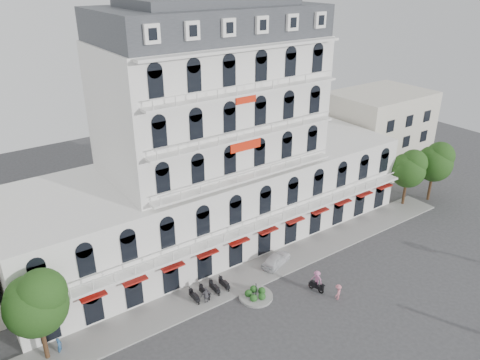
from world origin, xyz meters
name	(u,v)px	position (x,y,z in m)	size (l,w,h in m)	color
ground	(324,321)	(0.00, 0.00, 0.00)	(120.00, 120.00, 0.00)	#38383A
sidewalk	(262,270)	(0.00, 9.00, 0.08)	(53.00, 4.00, 0.16)	gray
main_building	(212,154)	(0.00, 18.00, 9.96)	(45.00, 15.00, 25.80)	silver
flank_building_east	(378,132)	(30.00, 20.00, 6.00)	(14.00, 10.00, 12.00)	beige
traffic_island	(256,295)	(-3.00, 6.00, 0.26)	(3.20, 3.20, 1.60)	gray
parked_scooter_row	(210,295)	(-6.35, 8.80, 0.00)	(4.40, 1.80, 1.10)	black
tree_west_inner	(36,301)	(-20.95, 9.48, 5.68)	(4.76, 4.76, 8.25)	#382314
tree_east_inner	(409,168)	(24.05, 9.98, 5.21)	(4.40, 4.37, 7.57)	#382314
tree_east_outer	(435,161)	(28.05, 8.98, 5.55)	(4.65, 4.65, 8.05)	#382314
parked_car	(276,259)	(1.92, 9.02, 0.66)	(1.57, 3.90, 1.33)	white
rider_center	(317,280)	(2.31, 3.48, 1.19)	(0.92, 1.68, 2.25)	black
pedestrian_mid	(206,296)	(-7.23, 7.96, 0.88)	(1.03, 0.43, 1.76)	#59575F
pedestrian_right	(338,292)	(3.10, 1.42, 0.80)	(1.03, 0.59, 1.59)	#C46777
pedestrian_far	(59,346)	(-20.00, 9.50, 0.77)	(0.56, 0.37, 1.53)	#2A527F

